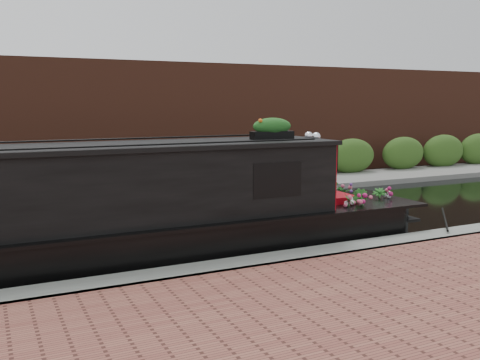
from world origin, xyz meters
name	(u,v)px	position (x,y,z in m)	size (l,w,h in m)	color
ground	(160,233)	(0.00, 0.00, 0.00)	(80.00, 80.00, 0.00)	black
near_bank_coping	(226,280)	(0.00, -3.30, 0.00)	(40.00, 0.60, 0.50)	gray
far_bank_path	(114,200)	(0.00, 4.20, 0.00)	(40.00, 2.40, 0.34)	slate
far_hedge	(107,195)	(0.00, 5.10, 0.00)	(40.00, 1.10, 2.80)	#32561C
far_brick_wall	(93,185)	(0.00, 7.20, 0.00)	(40.00, 1.00, 8.00)	#592B1E
narrowboat	(115,220)	(-1.31, -1.85, 0.77)	(10.99, 2.03, 2.59)	black
rope_fender	(392,222)	(4.50, -1.85, 0.16)	(0.31, 0.31, 0.33)	olive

